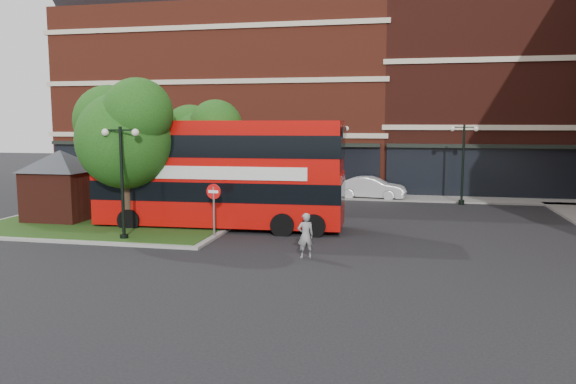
% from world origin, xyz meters
% --- Properties ---
extents(ground, '(120.00, 120.00, 0.00)m').
position_xyz_m(ground, '(0.00, 0.00, 0.00)').
color(ground, black).
rests_on(ground, ground).
extents(pavement_far, '(44.00, 3.00, 0.12)m').
position_xyz_m(pavement_far, '(0.00, 16.50, 0.06)').
color(pavement_far, slate).
rests_on(pavement_far, ground).
extents(terrace_far_left, '(26.00, 12.00, 14.00)m').
position_xyz_m(terrace_far_left, '(-8.00, 24.00, 7.00)').
color(terrace_far_left, maroon).
rests_on(terrace_far_left, ground).
extents(terrace_far_right, '(18.00, 12.00, 16.00)m').
position_xyz_m(terrace_far_right, '(14.00, 24.00, 8.00)').
color(terrace_far_right, '#471911').
rests_on(terrace_far_right, ground).
extents(traffic_island, '(12.60, 7.60, 0.15)m').
position_xyz_m(traffic_island, '(-8.00, 3.00, 0.07)').
color(traffic_island, gray).
rests_on(traffic_island, ground).
extents(kiosk, '(6.51, 6.51, 3.60)m').
position_xyz_m(kiosk, '(-11.00, 4.00, 2.32)').
color(kiosk, '#471911').
rests_on(kiosk, traffic_island).
extents(tree_island_west, '(5.40, 4.71, 7.21)m').
position_xyz_m(tree_island_west, '(-6.60, 2.58, 4.79)').
color(tree_island_west, '#2D2116').
rests_on(tree_island_west, ground).
extents(tree_island_east, '(4.46, 3.90, 6.29)m').
position_xyz_m(tree_island_east, '(-3.58, 5.06, 4.24)').
color(tree_island_east, '#2D2116').
rests_on(tree_island_east, ground).
extents(lamp_island, '(1.72, 0.36, 5.00)m').
position_xyz_m(lamp_island, '(-5.50, 0.20, 2.83)').
color(lamp_island, black).
rests_on(lamp_island, ground).
extents(lamp_far_left, '(1.72, 0.36, 5.00)m').
position_xyz_m(lamp_far_left, '(2.00, 14.50, 2.83)').
color(lamp_far_left, black).
rests_on(lamp_far_left, ground).
extents(lamp_far_right, '(1.72, 0.36, 5.00)m').
position_xyz_m(lamp_far_right, '(10.00, 14.50, 2.83)').
color(lamp_far_right, black).
rests_on(lamp_far_right, ground).
extents(bus, '(12.18, 3.24, 4.61)m').
position_xyz_m(bus, '(-2.40, 4.00, 3.02)').
color(bus, '#B30B07').
rests_on(bus, ground).
extents(woman, '(0.75, 0.64, 1.75)m').
position_xyz_m(woman, '(2.81, -1.11, 0.87)').
color(woman, gray).
rests_on(woman, ground).
extents(car_silver, '(4.78, 2.25, 1.58)m').
position_xyz_m(car_silver, '(-1.87, 16.00, 0.79)').
color(car_silver, '#AAADB2').
rests_on(car_silver, ground).
extents(car_white, '(4.75, 2.20, 1.51)m').
position_xyz_m(car_white, '(4.27, 15.98, 0.75)').
color(car_white, white).
rests_on(car_white, ground).
extents(no_entry_sign, '(0.68, 0.14, 2.47)m').
position_xyz_m(no_entry_sign, '(-1.80, 1.50, 1.76)').
color(no_entry_sign, slate).
rests_on(no_entry_sign, ground).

